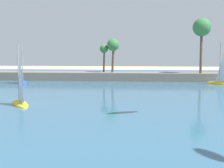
# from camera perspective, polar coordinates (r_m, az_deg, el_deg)

# --- Properties ---
(sea) EXTENTS (220.00, 94.26, 0.06)m
(sea) POSITION_cam_1_polar(r_m,az_deg,el_deg) (57.58, 4.63, 0.03)
(sea) COLOR #33607F
(sea) RESTS_ON ground
(palm_headland) EXTENTS (104.80, 6.92, 13.11)m
(palm_headland) POSITION_cam_1_polar(r_m,az_deg,el_deg) (64.56, 5.60, 3.02)
(palm_headland) COLOR slate
(palm_headland) RESTS_ON ground
(sailboat_near_shore) EXTENTS (4.28, 6.31, 8.86)m
(sailboat_near_shore) POSITION_cam_1_polar(r_m,az_deg,el_deg) (59.71, -16.82, 0.80)
(sailboat_near_shore) COLOR #234793
(sailboat_near_shore) RESTS_ON sea
(sailboat_toward_headland) EXTENTS (5.30, 5.53, 8.55)m
(sailboat_toward_headland) POSITION_cam_1_polar(r_m,az_deg,el_deg) (59.97, 20.32, 0.68)
(sailboat_toward_headland) COLOR yellow
(sailboat_toward_headland) RESTS_ON sea
(sailboat_far_left) EXTENTS (4.17, 5.15, 7.49)m
(sailboat_far_left) POSITION_cam_1_polar(r_m,az_deg,el_deg) (35.79, -17.28, -2.78)
(sailboat_far_left) COLOR yellow
(sailboat_far_left) RESTS_ON sea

